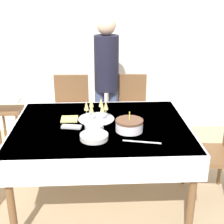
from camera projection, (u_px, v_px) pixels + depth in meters
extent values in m
plane|color=tan|center=(102.00, 197.00, 3.02)|extent=(12.00, 12.00, 0.00)
cube|color=silver|center=(98.00, 33.00, 4.08)|extent=(8.00, 0.05, 2.70)
cube|color=white|center=(101.00, 126.00, 2.75)|extent=(1.51, 1.18, 0.03)
cube|color=white|center=(101.00, 136.00, 2.78)|extent=(1.54, 1.21, 0.21)
cylinder|color=brown|center=(11.00, 202.00, 2.36)|extent=(0.06, 0.06, 0.73)
cylinder|color=brown|center=(192.00, 197.00, 2.42)|extent=(0.06, 0.06, 0.73)
cylinder|color=brown|center=(36.00, 140.00, 3.35)|extent=(0.06, 0.06, 0.73)
cylinder|color=brown|center=(164.00, 137.00, 3.41)|extent=(0.06, 0.06, 0.73)
cube|color=brown|center=(71.00, 122.00, 3.63)|extent=(0.44, 0.44, 0.04)
cube|color=brown|center=(72.00, 95.00, 3.71)|extent=(0.40, 0.05, 0.50)
cylinder|color=brown|center=(86.00, 147.00, 3.54)|extent=(0.04, 0.04, 0.41)
cylinder|color=brown|center=(54.00, 147.00, 3.54)|extent=(0.04, 0.04, 0.41)
cylinder|color=brown|center=(88.00, 134.00, 3.88)|extent=(0.04, 0.04, 0.41)
cylinder|color=brown|center=(59.00, 134.00, 3.87)|extent=(0.04, 0.04, 0.41)
cube|color=brown|center=(129.00, 121.00, 3.66)|extent=(0.46, 0.46, 0.04)
cube|color=brown|center=(129.00, 94.00, 3.74)|extent=(0.40, 0.07, 0.50)
cylinder|color=brown|center=(145.00, 146.00, 3.56)|extent=(0.04, 0.04, 0.41)
cylinder|color=brown|center=(113.00, 145.00, 3.58)|extent=(0.04, 0.04, 0.41)
cylinder|color=brown|center=(143.00, 133.00, 3.90)|extent=(0.04, 0.04, 0.41)
cylinder|color=brown|center=(114.00, 132.00, 3.91)|extent=(0.04, 0.04, 0.41)
cube|color=brown|center=(209.00, 155.00, 2.91)|extent=(0.46, 0.46, 0.04)
cylinder|color=brown|center=(191.00, 186.00, 2.83)|extent=(0.04, 0.04, 0.41)
cylinder|color=brown|center=(184.00, 166.00, 3.16)|extent=(0.04, 0.04, 0.41)
cylinder|color=brown|center=(220.00, 166.00, 3.15)|extent=(0.04, 0.04, 0.41)
cylinder|color=white|center=(129.00, 126.00, 2.61)|extent=(0.23, 0.23, 0.08)
cylinder|color=brown|center=(129.00, 121.00, 2.59)|extent=(0.23, 0.23, 0.02)
cylinder|color=yellow|center=(129.00, 117.00, 2.57)|extent=(0.01, 0.01, 0.06)
sphere|color=#F9CC4C|center=(130.00, 112.00, 2.56)|extent=(0.01, 0.01, 0.01)
cylinder|color=silver|center=(96.00, 119.00, 2.86)|extent=(0.33, 0.33, 0.01)
cylinder|color=silver|center=(106.00, 118.00, 2.86)|extent=(0.05, 0.05, 0.00)
cylinder|color=silver|center=(106.00, 114.00, 2.84)|extent=(0.01, 0.01, 0.08)
cone|color=#E0CC72|center=(106.00, 105.00, 2.81)|extent=(0.04, 0.04, 0.08)
cylinder|color=silver|center=(101.00, 115.00, 2.93)|extent=(0.05, 0.05, 0.00)
cylinder|color=silver|center=(101.00, 111.00, 2.92)|extent=(0.01, 0.01, 0.08)
cone|color=#E0CC72|center=(101.00, 102.00, 2.89)|extent=(0.04, 0.04, 0.08)
cylinder|color=silver|center=(92.00, 115.00, 2.92)|extent=(0.05, 0.05, 0.00)
cylinder|color=silver|center=(92.00, 111.00, 2.91)|extent=(0.01, 0.01, 0.08)
cone|color=#E0CC72|center=(91.00, 102.00, 2.88)|extent=(0.04, 0.04, 0.08)
cylinder|color=silver|center=(87.00, 119.00, 2.85)|extent=(0.05, 0.05, 0.00)
cylinder|color=silver|center=(87.00, 114.00, 2.83)|extent=(0.01, 0.01, 0.08)
cone|color=#E0CC72|center=(86.00, 106.00, 2.80)|extent=(0.04, 0.04, 0.08)
cylinder|color=silver|center=(92.00, 121.00, 2.79)|extent=(0.05, 0.05, 0.00)
cylinder|color=silver|center=(92.00, 117.00, 2.77)|extent=(0.01, 0.01, 0.08)
cone|color=#E0CC72|center=(91.00, 108.00, 2.74)|extent=(0.04, 0.04, 0.08)
cylinder|color=silver|center=(103.00, 121.00, 2.79)|extent=(0.05, 0.05, 0.00)
cylinder|color=silver|center=(102.00, 117.00, 2.78)|extent=(0.01, 0.01, 0.08)
cone|color=#E0CC72|center=(102.00, 108.00, 2.75)|extent=(0.04, 0.04, 0.08)
cylinder|color=silver|center=(94.00, 139.00, 2.47)|extent=(0.22, 0.22, 0.01)
cylinder|color=silver|center=(94.00, 138.00, 2.47)|extent=(0.22, 0.22, 0.01)
cylinder|color=silver|center=(94.00, 137.00, 2.47)|extent=(0.22, 0.22, 0.01)
cylinder|color=silver|center=(94.00, 136.00, 2.47)|extent=(0.22, 0.22, 0.01)
cylinder|color=silver|center=(94.00, 135.00, 2.46)|extent=(0.22, 0.22, 0.01)
cylinder|color=silver|center=(94.00, 135.00, 2.46)|extent=(0.22, 0.22, 0.01)
cylinder|color=silver|center=(94.00, 128.00, 2.66)|extent=(0.17, 0.17, 0.01)
cylinder|color=silver|center=(94.00, 127.00, 2.66)|extent=(0.17, 0.17, 0.01)
cylinder|color=silver|center=(94.00, 127.00, 2.66)|extent=(0.17, 0.17, 0.01)
cylinder|color=silver|center=(94.00, 126.00, 2.66)|extent=(0.17, 0.17, 0.01)
cylinder|color=silver|center=(94.00, 125.00, 2.65)|extent=(0.17, 0.17, 0.01)
cylinder|color=silver|center=(94.00, 124.00, 2.65)|extent=(0.17, 0.17, 0.01)
cube|color=silver|center=(142.00, 142.00, 2.42)|extent=(0.30, 0.08, 0.00)
cube|color=silver|center=(71.00, 127.00, 2.67)|extent=(0.18, 0.09, 0.02)
cube|color=#E0D166|center=(69.00, 119.00, 2.85)|extent=(0.15, 0.15, 0.01)
cylinder|color=#3F4C72|center=(100.00, 121.00, 3.79)|extent=(0.11, 0.11, 0.79)
cylinder|color=#3F4C72|center=(113.00, 120.00, 3.79)|extent=(0.11, 0.11, 0.79)
cylinder|color=black|center=(106.00, 63.00, 3.53)|extent=(0.28, 0.28, 0.62)
sphere|color=#D8B293|center=(106.00, 25.00, 3.38)|extent=(0.21, 0.21, 0.21)
cube|color=brown|center=(9.00, 110.00, 3.68)|extent=(0.30, 0.30, 0.03)
cube|color=silver|center=(5.00, 101.00, 3.53)|extent=(0.33, 0.20, 0.02)
cylinder|color=brown|center=(0.00, 136.00, 3.67)|extent=(0.03, 0.03, 0.54)
cylinder|color=brown|center=(19.00, 136.00, 3.68)|extent=(0.03, 0.03, 0.54)
cylinder|color=brown|center=(5.00, 128.00, 3.88)|extent=(0.03, 0.03, 0.54)
cylinder|color=brown|center=(23.00, 128.00, 3.89)|extent=(0.03, 0.03, 0.54)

